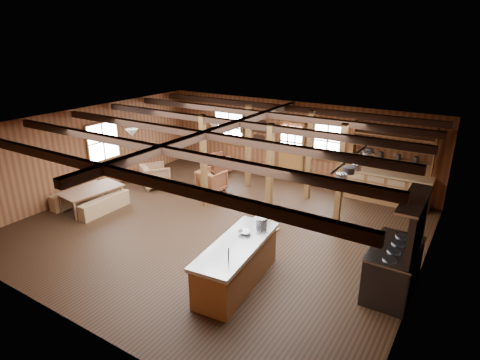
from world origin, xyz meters
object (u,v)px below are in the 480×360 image
object	(u,v)px
kitchen_island	(237,263)
armchair_c	(156,176)
dining_table	(93,199)
armchair_b	(219,163)
commercial_range	(396,263)
armchair_a	(212,181)

from	to	relation	value
kitchen_island	armchair_c	distance (m)	6.27
kitchen_island	dining_table	bearing A→B (deg)	164.74
armchair_b	armchair_c	world-z (taller)	armchair_c
commercial_range	armchair_c	distance (m)	8.40
commercial_range	armchair_a	distance (m)	6.86
kitchen_island	dining_table	xyz separation A→B (m)	(-5.70, 0.94, -0.17)
kitchen_island	dining_table	world-z (taller)	kitchen_island
armchair_b	armchair_c	xyz separation A→B (m)	(-0.93, -2.43, 0.04)
armchair_b	armchair_c	size ratio (longest dim) A/B	0.89
commercial_range	dining_table	distance (m)	8.57
commercial_range	armchair_a	size ratio (longest dim) A/B	2.61
commercial_range	dining_table	size ratio (longest dim) A/B	1.21
kitchen_island	commercial_range	size ratio (longest dim) A/B	1.23
kitchen_island	commercial_range	world-z (taller)	commercial_range
kitchen_island	armchair_b	xyz separation A→B (m)	(-4.43, 5.68, -0.13)
kitchen_island	armchair_b	world-z (taller)	kitchen_island
commercial_range	armchair_c	size ratio (longest dim) A/B	2.43
armchair_c	armchair_b	bearing A→B (deg)	-78.10
armchair_c	commercial_range	bearing A→B (deg)	-159.58
armchair_a	armchair_c	world-z (taller)	armchair_c
armchair_a	armchair_c	xyz separation A→B (m)	(-1.83, -0.71, 0.03)
kitchen_island	armchair_c	world-z (taller)	kitchen_island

